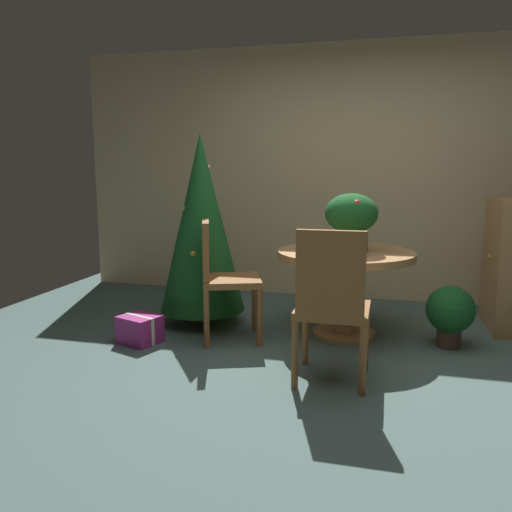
{
  "coord_description": "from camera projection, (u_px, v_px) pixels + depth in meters",
  "views": [
    {
      "loc": [
        0.33,
        -3.27,
        1.35
      ],
      "look_at": [
        -0.61,
        0.37,
        0.71
      ],
      "focal_mm": 36.22,
      "sensor_mm": 36.0,
      "label": 1
    }
  ],
  "objects": [
    {
      "name": "wooden_chair_near",
      "position": [
        332.0,
        300.0,
        3.19
      ],
      "size": [
        0.46,
        0.45,
        1.0
      ],
      "color": "brown",
      "rests_on": "ground_plane"
    },
    {
      "name": "ground_plane",
      "position": [
        330.0,
        374.0,
        3.43
      ],
      "size": [
        6.6,
        6.6,
        0.0
      ],
      "primitive_type": "plane",
      "color": "#4C6660"
    },
    {
      "name": "wooden_chair_left",
      "position": [
        221.0,
        273.0,
        4.05
      ],
      "size": [
        0.57,
        0.57,
        0.95
      ],
      "color": "brown",
      "rests_on": "ground_plane"
    },
    {
      "name": "potted_plant",
      "position": [
        450.0,
        312.0,
        3.93
      ],
      "size": [
        0.36,
        0.36,
        0.48
      ],
      "color": "#4C382D",
      "rests_on": "ground_plane"
    },
    {
      "name": "gift_box_purple",
      "position": [
        140.0,
        329.0,
        4.05
      ],
      "size": [
        0.36,
        0.33,
        0.22
      ],
      "color": "#9E287A",
      "rests_on": "ground_plane"
    },
    {
      "name": "round_dining_table",
      "position": [
        345.0,
        271.0,
        4.15
      ],
      "size": [
        1.09,
        1.09,
        0.7
      ],
      "color": "#B27F4C",
      "rests_on": "ground_plane"
    },
    {
      "name": "back_wall_panel",
      "position": [
        357.0,
        174.0,
        5.31
      ],
      "size": [
        6.0,
        0.1,
        2.6
      ],
      "primitive_type": "cube",
      "color": "beige",
      "rests_on": "ground_plane"
    },
    {
      "name": "flower_vase",
      "position": [
        351.0,
        218.0,
        4.07
      ],
      "size": [
        0.42,
        0.42,
        0.46
      ],
      "color": "#665B51",
      "rests_on": "round_dining_table"
    },
    {
      "name": "holiday_tree",
      "position": [
        201.0,
        223.0,
        4.44
      ],
      "size": [
        0.73,
        0.73,
        1.65
      ],
      "color": "brown",
      "rests_on": "ground_plane"
    }
  ]
}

